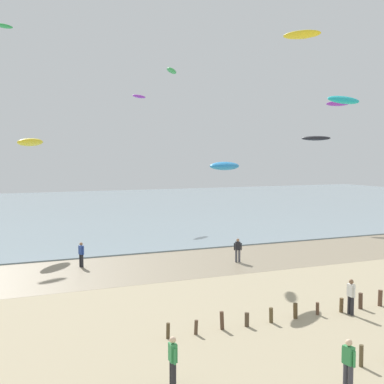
% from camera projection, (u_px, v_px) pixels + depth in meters
% --- Properties ---
extents(wet_sand_strip, '(120.00, 8.95, 0.01)m').
position_uv_depth(wet_sand_strip, '(147.00, 267.00, 34.74)').
color(wet_sand_strip, gray).
rests_on(wet_sand_strip, ground).
extents(sea, '(160.00, 70.00, 0.10)m').
position_uv_depth(sea, '(57.00, 210.00, 70.85)').
color(sea, '#7F939E').
rests_on(sea, ground).
extents(groyne_far, '(19.36, 0.33, 0.81)m').
position_uv_depth(groyne_far, '(359.00, 302.00, 25.16)').
color(groyne_far, '#4F3F28').
rests_on(groyne_far, ground).
extents(person_nearest_camera, '(0.22, 0.57, 1.71)m').
position_uv_depth(person_nearest_camera, '(351.00, 296.00, 24.24)').
color(person_nearest_camera, '#232328').
rests_on(person_nearest_camera, ground).
extents(person_left_flank, '(0.25, 0.57, 1.71)m').
position_uv_depth(person_left_flank, '(173.00, 360.00, 16.59)').
color(person_left_flank, '#232328').
rests_on(person_left_flank, ground).
extents(person_right_flank, '(0.53, 0.35, 1.71)m').
position_uv_depth(person_right_flank, '(238.00, 250.00, 36.17)').
color(person_right_flank, '#4C4C56').
rests_on(person_right_flank, ground).
extents(person_far_down_beach, '(0.34, 0.53, 1.71)m').
position_uv_depth(person_far_down_beach, '(81.00, 254.00, 34.59)').
color(person_far_down_beach, '#232328').
rests_on(person_far_down_beach, ground).
extents(person_trailing_behind, '(0.26, 0.57, 1.71)m').
position_uv_depth(person_trailing_behind, '(348.00, 363.00, 16.35)').
color(person_trailing_behind, '#383842').
rests_on(person_trailing_behind, ground).
extents(kite_aloft_0, '(2.36, 1.97, 0.49)m').
position_uv_depth(kite_aloft_0, '(139.00, 96.00, 59.33)').
color(kite_aloft_0, purple).
extents(kite_aloft_1, '(1.78, 2.27, 0.53)m').
position_uv_depth(kite_aloft_1, '(172.00, 71.00, 40.32)').
color(kite_aloft_1, green).
extents(kite_aloft_2, '(2.53, 2.72, 0.73)m').
position_uv_depth(kite_aloft_2, '(302.00, 35.00, 36.50)').
color(kite_aloft_2, yellow).
extents(kite_aloft_4, '(2.68, 1.25, 0.72)m').
position_uv_depth(kite_aloft_4, '(344.00, 100.00, 30.26)').
color(kite_aloft_4, '#19B2B7').
extents(kite_aloft_5, '(2.11, 1.53, 0.47)m').
position_uv_depth(kite_aloft_5, '(3.00, 26.00, 48.98)').
color(kite_aloft_5, green).
extents(kite_aloft_6, '(3.15, 3.51, 0.89)m').
position_uv_depth(kite_aloft_6, '(30.00, 142.00, 42.29)').
color(kite_aloft_6, yellow).
extents(kite_aloft_7, '(3.08, 2.46, 0.59)m').
position_uv_depth(kite_aloft_7, '(225.00, 166.00, 29.98)').
color(kite_aloft_7, '#2384D1').
extents(kite_aloft_9, '(2.98, 2.81, 0.50)m').
position_uv_depth(kite_aloft_9, '(316.00, 138.00, 55.25)').
color(kite_aloft_9, black).
extents(kite_aloft_10, '(2.14, 1.70, 0.58)m').
position_uv_depth(kite_aloft_10, '(338.00, 104.00, 46.42)').
color(kite_aloft_10, purple).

